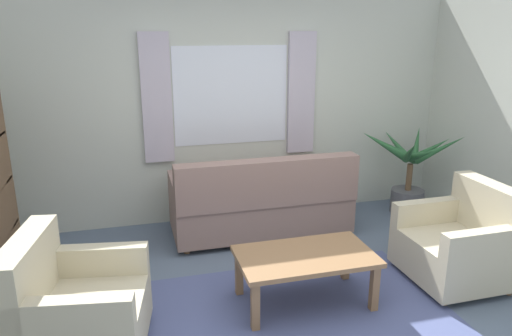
# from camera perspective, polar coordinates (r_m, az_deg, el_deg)

# --- Properties ---
(ground_plane) EXTENTS (6.24, 6.24, 0.00)m
(ground_plane) POSITION_cam_1_polar(r_m,az_deg,el_deg) (3.96, 4.54, -17.18)
(ground_plane) COLOR slate
(wall_back) EXTENTS (5.32, 0.12, 2.60)m
(wall_back) POSITION_cam_1_polar(r_m,az_deg,el_deg) (5.55, -3.10, 7.15)
(wall_back) COLOR beige
(wall_back) RESTS_ON ground_plane
(window_with_curtains) EXTENTS (1.98, 0.07, 1.40)m
(window_with_curtains) POSITION_cam_1_polar(r_m,az_deg,el_deg) (5.45, -2.93, 8.57)
(window_with_curtains) COLOR white
(area_rug) EXTENTS (2.49, 1.67, 0.01)m
(area_rug) POSITION_cam_1_polar(r_m,az_deg,el_deg) (3.96, 4.54, -17.11)
(area_rug) COLOR #4C5684
(area_rug) RESTS_ON ground_plane
(couch) EXTENTS (1.90, 0.82, 0.92)m
(couch) POSITION_cam_1_polar(r_m,az_deg,el_deg) (5.18, 0.68, -4.21)
(couch) COLOR gray
(couch) RESTS_ON ground_plane
(armchair_left) EXTENTS (0.95, 0.96, 0.88)m
(armchair_left) POSITION_cam_1_polar(r_m,az_deg,el_deg) (3.61, -20.82, -15.36)
(armchair_left) COLOR #BCB293
(armchair_left) RESTS_ON ground_plane
(armchair_right) EXTENTS (0.83, 0.85, 0.88)m
(armchair_right) POSITION_cam_1_polar(r_m,az_deg,el_deg) (4.66, 23.22, -8.22)
(armchair_right) COLOR #BCB293
(armchair_right) RESTS_ON ground_plane
(coffee_table) EXTENTS (1.10, 0.64, 0.44)m
(coffee_table) POSITION_cam_1_polar(r_m,az_deg,el_deg) (3.95, 5.89, -10.89)
(coffee_table) COLOR olive
(coffee_table) RESTS_ON ground_plane
(potted_plant) EXTENTS (1.17, 1.07, 1.08)m
(potted_plant) POSITION_cam_1_polar(r_m,az_deg,el_deg) (6.04, 17.69, -0.75)
(potted_plant) COLOR #56565B
(potted_plant) RESTS_ON ground_plane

